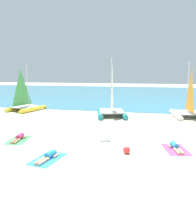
% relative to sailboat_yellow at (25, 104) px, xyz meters
% --- Properties ---
extents(ground_plane, '(120.00, 120.00, 0.00)m').
position_rel_sailboat_yellow_xyz_m(ground_plane, '(8.99, -1.37, -0.71)').
color(ground_plane, beige).
extents(ocean_water, '(120.00, 40.00, 0.05)m').
position_rel_sailboat_yellow_xyz_m(ocean_water, '(8.99, 21.32, -0.69)').
color(ocean_water, teal).
rests_on(ocean_water, ground).
extents(sailboat_yellow, '(3.13, 4.10, 4.77)m').
position_rel_sailboat_yellow_xyz_m(sailboat_yellow, '(0.00, 0.00, 0.00)').
color(sailboat_yellow, yellow).
rests_on(sailboat_yellow, ground).
extents(sailboat_teal, '(3.44, 4.51, 5.24)m').
position_rel_sailboat_yellow_xyz_m(sailboat_teal, '(9.18, -0.89, 0.07)').
color(sailboat_teal, teal).
rests_on(sailboat_teal, ground).
extents(sailboat_white, '(2.79, 3.98, 4.87)m').
position_rel_sailboat_yellow_xyz_m(sailboat_white, '(15.83, 0.04, 0.01)').
color(sailboat_white, white).
rests_on(sailboat_white, ground).
extents(towel_center_left, '(1.41, 2.06, 0.01)m').
position_rel_sailboat_yellow_xyz_m(towel_center_left, '(5.01, -9.31, -0.70)').
color(towel_center_left, '#4CB266').
rests_on(towel_center_left, ground).
extents(sunbather_center_left, '(0.67, 1.56, 0.30)m').
position_rel_sailboat_yellow_xyz_m(sunbather_center_left, '(5.00, -9.24, -0.58)').
color(sunbather_center_left, '#D83372').
rests_on(sunbather_center_left, towel_center_left).
extents(towel_center_right, '(1.37, 2.04, 0.01)m').
position_rel_sailboat_yellow_xyz_m(towel_center_right, '(7.97, -11.63, -0.70)').
color(towel_center_right, '#338CD8').
rests_on(towel_center_right, ground).
extents(sunbather_center_right, '(0.64, 1.57, 0.30)m').
position_rel_sailboat_yellow_xyz_m(sunbather_center_right, '(7.98, -11.57, -0.58)').
color(sunbather_center_right, '#268CCC').
rests_on(sunbather_center_right, towel_center_right).
extents(towel_rightmost, '(1.47, 2.09, 0.01)m').
position_rel_sailboat_yellow_xyz_m(towel_rightmost, '(13.86, -8.99, -0.70)').
color(towel_rightmost, '#D84C99').
rests_on(towel_rightmost, ground).
extents(sunbather_rightmost, '(0.72, 1.56, 0.30)m').
position_rel_sailboat_yellow_xyz_m(sunbather_rightmost, '(13.85, -8.92, -0.58)').
color(sunbather_rightmost, '#268CCC').
rests_on(sunbather_rightmost, towel_rightmost).
extents(beach_ball, '(0.36, 0.36, 0.36)m').
position_rel_sailboat_yellow_xyz_m(beach_ball, '(11.44, -10.14, -0.53)').
color(beach_ball, red).
rests_on(beach_ball, ground).
extents(cooler_box, '(0.50, 0.36, 0.36)m').
position_rel_sailboat_yellow_xyz_m(cooler_box, '(10.00, -8.39, -0.53)').
color(cooler_box, white).
rests_on(cooler_box, ground).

